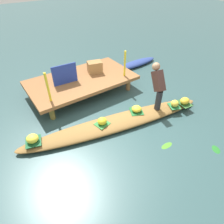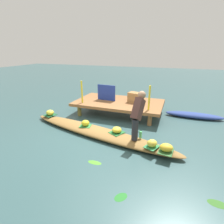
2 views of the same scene
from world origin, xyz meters
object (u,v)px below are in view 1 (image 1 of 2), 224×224
moored_boat (136,64)px  banana_bunch_0 (102,121)px  banana_bunch_4 (32,139)px  banana_bunch_1 (137,109)px  produce_crate (95,67)px  banana_bunch_3 (175,103)px  vendor_boat (117,122)px  market_banner (65,74)px  vendor_person (158,84)px  water_bottle (157,102)px  banana_bunch_2 (185,101)px

moored_boat → banana_bunch_0: size_ratio=8.37×
banana_bunch_4 → banana_bunch_1: bearing=-10.5°
produce_crate → banana_bunch_3: bearing=-67.7°
vendor_boat → moored_boat: (2.70, 2.43, -0.00)m
moored_boat → banana_bunch_4: bearing=-158.3°
banana_bunch_3 → market_banner: market_banner is taller
vendor_person → market_banner: vendor_person is taller
banana_bunch_4 → produce_crate: produce_crate is taller
vendor_person → market_banner: bearing=129.0°
moored_boat → market_banner: bearing=-172.1°
vendor_boat → moored_boat: 3.63m
water_bottle → produce_crate: (-0.68, 2.14, 0.38)m
banana_bunch_2 → produce_crate: bearing=117.7°
market_banner → produce_crate: size_ratio=1.64×
vendor_boat → banana_bunch_1: size_ratio=18.90×
banana_bunch_0 → market_banner: size_ratio=0.32×
moored_boat → banana_bunch_3: bearing=-111.8°
water_bottle → banana_bunch_2: bearing=-32.0°
banana_bunch_1 → banana_bunch_3: 1.08m
water_bottle → market_banner: bearing=130.9°
vendor_person → banana_bunch_4: bearing=169.6°
banana_bunch_0 → banana_bunch_2: 2.41m
banana_bunch_2 → vendor_person: size_ratio=0.24×
banana_bunch_4 → market_banner: 2.14m
banana_bunch_2 → vendor_person: bearing=152.5°
vendor_boat → vendor_person: bearing=6.0°
market_banner → produce_crate: bearing=10.6°
produce_crate → banana_bunch_2: bearing=-62.3°
banana_bunch_0 → water_bottle: 1.69m
vendor_boat → banana_bunch_4: 2.02m
vendor_person → banana_bunch_1: bearing=170.0°
banana_bunch_1 → banana_bunch_2: bearing=-20.5°
moored_boat → market_banner: 3.27m
water_bottle → vendor_person: bearing=-168.6°
vendor_boat → banana_bunch_2: bearing=-3.2°
market_banner → banana_bunch_1: bearing=-56.9°
banana_bunch_4 → vendor_person: (3.14, -0.58, 0.59)m
banana_bunch_2 → market_banner: 3.46m
banana_bunch_1 → banana_bunch_4: banana_bunch_4 is taller
moored_boat → banana_bunch_2: (-0.75, -2.94, 0.18)m
banana_bunch_0 → banana_bunch_2: bearing=-14.2°
vendor_boat → market_banner: (-0.47, 1.92, 0.68)m
banana_bunch_2 → water_bottle: 0.78m
banana_bunch_1 → banana_bunch_2: banana_bunch_2 is taller
banana_bunch_4 → produce_crate: bearing=31.7°
market_banner → banana_bunch_3: bearing=-44.6°
vendor_person → banana_bunch_2: bearing=-27.5°
vendor_person → market_banner: (-1.65, 2.04, -0.10)m
banana_bunch_3 → banana_bunch_1: bearing=157.4°
vendor_boat → banana_bunch_1: bearing=10.2°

